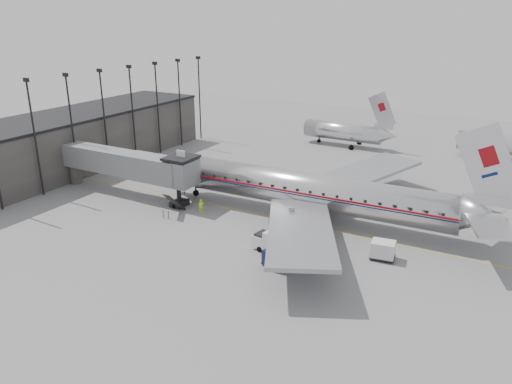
{
  "coord_description": "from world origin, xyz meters",
  "views": [
    {
      "loc": [
        27.45,
        -42.26,
        22.86
      ],
      "look_at": [
        0.87,
        5.03,
        3.2
      ],
      "focal_mm": 35.0,
      "sensor_mm": 36.0,
      "label": 1
    }
  ],
  "objects_px": {
    "service_van": "(276,242)",
    "ramp_worker": "(201,206)",
    "baggage_cart_white": "(383,250)",
    "airliner": "(314,191)",
    "baggage_cart_navy": "(274,259)"
  },
  "relations": [
    {
      "from": "service_van",
      "to": "baggage_cart_white",
      "type": "height_order",
      "value": "service_van"
    },
    {
      "from": "airliner",
      "to": "baggage_cart_white",
      "type": "relative_size",
      "value": 16.35
    },
    {
      "from": "service_van",
      "to": "baggage_cart_navy",
      "type": "relative_size",
      "value": 2.04
    },
    {
      "from": "airliner",
      "to": "baggage_cart_navy",
      "type": "relative_size",
      "value": 17.12
    },
    {
      "from": "airliner",
      "to": "baggage_cart_navy",
      "type": "height_order",
      "value": "airliner"
    },
    {
      "from": "ramp_worker",
      "to": "service_van",
      "type": "bearing_deg",
      "value": -44.04
    },
    {
      "from": "service_van",
      "to": "baggage_cart_navy",
      "type": "xyz_separation_m",
      "value": [
        1.1,
        -2.65,
        -0.34
      ]
    },
    {
      "from": "baggage_cart_white",
      "to": "ramp_worker",
      "type": "relative_size",
      "value": 1.48
    },
    {
      "from": "airliner",
      "to": "baggage_cart_navy",
      "type": "xyz_separation_m",
      "value": [
        1.41,
        -12.78,
        -2.5
      ]
    },
    {
      "from": "service_van",
      "to": "ramp_worker",
      "type": "relative_size",
      "value": 2.87
    },
    {
      "from": "baggage_cart_white",
      "to": "baggage_cart_navy",
      "type": "bearing_deg",
      "value": -150.56
    },
    {
      "from": "baggage_cart_navy",
      "to": "ramp_worker",
      "type": "relative_size",
      "value": 1.41
    },
    {
      "from": "airliner",
      "to": "baggage_cart_white",
      "type": "xyz_separation_m",
      "value": [
        9.97,
        -6.14,
        -2.37
      ]
    },
    {
      "from": "ramp_worker",
      "to": "baggage_cart_white",
      "type": "bearing_deg",
      "value": -25.15
    },
    {
      "from": "baggage_cart_navy",
      "to": "airliner",
      "type": "bearing_deg",
      "value": 118.3
    }
  ]
}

